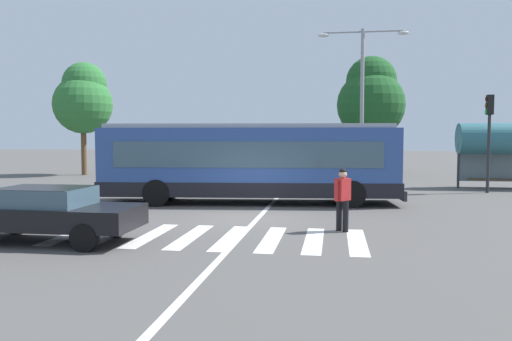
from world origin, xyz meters
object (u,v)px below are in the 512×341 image
object	(u,v)px
parked_car_blue	(262,166)
bus_stop_shelter	(508,140)
city_transit_bus	(250,162)
parked_car_teal	(306,166)
background_tree_right	(371,98)
traffic_light_far_corner	(489,127)
twin_arm_street_lamp	(362,88)
background_tree_left	(83,99)
parked_car_charcoal	(220,166)
foreground_sedan	(46,211)
pedestrian_crossing_street	(343,196)

from	to	relation	value
parked_car_blue	bus_stop_shelter	distance (m)	13.86
city_transit_bus	parked_car_teal	world-z (taller)	city_transit_bus
parked_car_blue	background_tree_right	size ratio (longest dim) A/B	0.56
traffic_light_far_corner	bus_stop_shelter	size ratio (longest dim) A/B	0.95
city_transit_bus	background_tree_right	world-z (taller)	background_tree_right
twin_arm_street_lamp	parked_car_teal	bearing A→B (deg)	134.58
background_tree_left	parked_car_blue	bearing A→B (deg)	-3.22
parked_car_charcoal	bus_stop_shelter	bearing A→B (deg)	-15.10
parked_car_charcoal	parked_car_blue	xyz separation A→B (m)	(2.59, 0.57, 0.00)
city_transit_bus	foreground_sedan	distance (m)	8.89
pedestrian_crossing_street	bus_stop_shelter	world-z (taller)	bus_stop_shelter
foreground_sedan	parked_car_charcoal	bearing A→B (deg)	90.31
bus_stop_shelter	background_tree_right	size ratio (longest dim) A/B	0.57
city_transit_bus	pedestrian_crossing_street	bearing A→B (deg)	-57.68
foreground_sedan	parked_car_teal	distance (m)	20.52
foreground_sedan	background_tree_left	bearing A→B (deg)	115.05
pedestrian_crossing_street	parked_car_teal	xyz separation A→B (m)	(-1.92, 17.30, -0.20)
foreground_sedan	twin_arm_street_lamp	bearing A→B (deg)	63.31
parked_car_teal	bus_stop_shelter	size ratio (longest dim) A/B	0.99
pedestrian_crossing_street	twin_arm_street_lamp	xyz separation A→B (m)	(1.20, 14.13, 4.21)
city_transit_bus	bus_stop_shelter	size ratio (longest dim) A/B	2.47
background_tree_left	bus_stop_shelter	bearing A→B (deg)	-12.21
parked_car_blue	parked_car_teal	size ratio (longest dim) A/B	1.00
parked_car_teal	pedestrian_crossing_street	bearing A→B (deg)	-83.66
bus_stop_shelter	pedestrian_crossing_street	bearing A→B (deg)	-122.60
pedestrian_crossing_street	foreground_sedan	distance (m)	7.62
bus_stop_shelter	background_tree_right	distance (m)	12.03
city_transit_bus	background_tree_left	world-z (taller)	background_tree_left
parked_car_teal	parked_car_charcoal	bearing A→B (deg)	-177.23
foreground_sedan	parked_car_teal	world-z (taller)	same
foreground_sedan	background_tree_right	distance (m)	27.52
background_tree_right	bus_stop_shelter	bearing A→B (deg)	-59.40
parked_car_charcoal	bus_stop_shelter	world-z (taller)	bus_stop_shelter
twin_arm_street_lamp	background_tree_right	distance (m)	8.85
parked_car_charcoal	parked_car_teal	bearing A→B (deg)	2.77
city_transit_bus	parked_car_blue	size ratio (longest dim) A/B	2.51
city_transit_bus	background_tree_right	bearing A→B (deg)	71.72
bus_stop_shelter	twin_arm_street_lamp	world-z (taller)	twin_arm_street_lamp
parked_car_blue	traffic_light_far_corner	size ratio (longest dim) A/B	1.03
background_tree_right	parked_car_blue	bearing A→B (deg)	-142.72
pedestrian_crossing_street	background_tree_right	xyz separation A→B (m)	(2.27, 22.91, 4.32)
traffic_light_far_corner	bus_stop_shelter	xyz separation A→B (m)	(1.49, 2.13, -0.60)
foreground_sedan	twin_arm_street_lamp	size ratio (longest dim) A/B	0.54
pedestrian_crossing_street	parked_car_charcoal	world-z (taller)	pedestrian_crossing_street
parked_car_charcoal	pedestrian_crossing_street	bearing A→B (deg)	-66.86
parked_car_teal	twin_arm_street_lamp	world-z (taller)	twin_arm_street_lamp
foreground_sedan	traffic_light_far_corner	size ratio (longest dim) A/B	1.01
traffic_light_far_corner	background_tree_left	distance (m)	24.92
city_transit_bus	parked_car_blue	xyz separation A→B (m)	(-1.22, 12.11, -0.82)
twin_arm_street_lamp	background_tree_left	world-z (taller)	twin_arm_street_lamp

